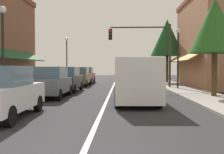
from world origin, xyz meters
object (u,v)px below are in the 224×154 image
street_lamp_left_near (3,38)px  traffic_signal_mast_arm (148,44)px  parked_car_second_left (51,82)px  parked_car_third_left (67,79)px  parked_car_nearest_left (2,92)px  van_in_lane (135,79)px  parked_car_distant_left (86,75)px  tree_right_near (215,26)px  tree_right_far (167,38)px  parked_car_far_left (80,77)px  street_lamp_left_far (67,53)px  street_lamp_right_mid (178,49)px

street_lamp_left_near → traffic_signal_mast_arm: bearing=50.5°
parked_car_second_left → parked_car_third_left: bearing=89.1°
parked_car_nearest_left → van_in_lane: van_in_lane is taller
parked_car_distant_left → traffic_signal_mast_arm: traffic_signal_mast_arm is taller
tree_right_near → tree_right_far: (-0.25, 13.84, 0.91)m
parked_car_second_left → tree_right_near: tree_right_near is taller
parked_car_third_left → parked_car_far_left: bearing=91.0°
parked_car_nearest_left → tree_right_near: tree_right_near is taller
street_lamp_left_far → parked_car_second_left: bearing=-81.9°
van_in_lane → tree_right_near: bearing=24.9°
parked_car_third_left → tree_right_near: 10.35m
parked_car_second_left → parked_car_third_left: (0.09, 3.86, 0.00)m
parked_car_second_left → tree_right_far: bearing=57.7°
street_lamp_left_near → tree_right_near: tree_right_near is taller
van_in_lane → street_lamp_left_near: (-6.35, -0.30, 2.00)m
parked_car_distant_left → van_in_lane: size_ratio=0.79×
parked_car_distant_left → tree_right_far: (8.98, -0.26, 4.10)m
van_in_lane → tree_right_near: (4.57, 2.27, 2.92)m
street_lamp_left_far → van_in_lane: bearing=-66.8°
street_lamp_right_mid → parked_car_far_left: bearing=154.3°
street_lamp_left_far → tree_right_far: (10.87, 0.81, 1.64)m
parked_car_far_left → tree_right_far: 10.77m
parked_car_second_left → van_in_lane: van_in_lane is taller
parked_car_distant_left → parked_car_far_left: bearing=-88.4°
street_lamp_left_near → street_lamp_left_far: bearing=90.7°
parked_car_nearest_left → parked_car_third_left: size_ratio=1.00×
parked_car_third_left → street_lamp_left_far: street_lamp_left_far is taller
tree_right_far → traffic_signal_mast_arm: bearing=-112.2°
parked_car_second_left → parked_car_distant_left: 14.32m
parked_car_third_left → traffic_signal_mast_arm: size_ratio=0.77×
van_in_lane → tree_right_far: bearing=73.4°
parked_car_second_left → street_lamp_left_far: 13.60m
parked_car_second_left → tree_right_far: 17.18m
van_in_lane → parked_car_second_left: bearing=154.7°
parked_car_far_left → street_lamp_right_mid: size_ratio=0.87×
tree_right_far → parked_car_third_left: bearing=-131.1°
parked_car_third_left → tree_right_far: tree_right_far is taller
parked_car_second_left → traffic_signal_mast_arm: size_ratio=0.77×
street_lamp_left_near → street_lamp_right_mid: 12.79m
parked_car_third_left → traffic_signal_mast_arm: (6.10, 3.34, 2.79)m
parked_car_third_left → traffic_signal_mast_arm: bearing=29.9°
parked_car_second_left → street_lamp_left_near: bearing=-125.1°
parked_car_nearest_left → parked_car_far_left: (0.13, 15.57, 0.00)m
street_lamp_right_mid → tree_right_near: 5.49m
parked_car_distant_left → tree_right_near: tree_right_near is taller
parked_car_third_left → tree_right_near: tree_right_near is taller
street_lamp_right_mid → street_lamp_left_far: bearing=143.1°
tree_right_far → parked_car_second_left: bearing=-122.6°
parked_car_second_left → tree_right_near: 9.78m
van_in_lane → street_lamp_right_mid: (3.68, 7.63, 2.04)m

